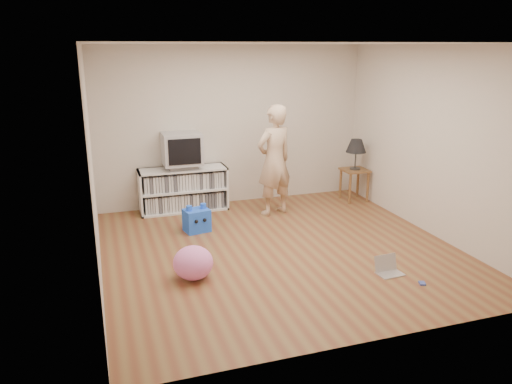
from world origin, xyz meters
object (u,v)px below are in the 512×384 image
object	(u,v)px
crt_tv	(182,149)
laptop	(388,268)
dvd_deck	(182,166)
side_table	(354,177)
plush_blue	(197,220)
media_unit	(183,189)
plush_pink	(193,263)
table_lamp	(356,147)
person	(274,161)

from	to	relation	value
crt_tv	laptop	size ratio (longest dim) A/B	1.94
dvd_deck	side_table	world-z (taller)	dvd_deck
plush_blue	media_unit	bearing A→B (deg)	79.02
laptop	plush_blue	xyz separation A→B (m)	(-1.85, 2.07, 0.11)
laptop	plush_blue	distance (m)	2.78
crt_tv	laptop	bearing A→B (deg)	-58.87
laptop	plush_pink	distance (m)	2.28
crt_tv	laptop	xyz separation A→B (m)	(1.86, -3.08, -0.96)
dvd_deck	table_lamp	xyz separation A→B (m)	(2.89, -0.37, 0.21)
crt_tv	plush_blue	distance (m)	1.32
plush_blue	person	bearing A→B (deg)	5.44
plush_blue	plush_pink	distance (m)	1.54
side_table	plush_blue	xyz separation A→B (m)	(-2.89, -0.64, -0.25)
table_lamp	laptop	world-z (taller)	table_lamp
laptop	dvd_deck	bearing A→B (deg)	117.33
side_table	plush_pink	size ratio (longest dim) A/B	1.20
side_table	table_lamp	world-z (taller)	table_lamp
table_lamp	plush_pink	bearing A→B (deg)	-146.53
plush_pink	side_table	bearing A→B (deg)	33.47
laptop	plush_blue	world-z (taller)	plush_blue
media_unit	crt_tv	xyz separation A→B (m)	(0.00, -0.02, 0.67)
media_unit	side_table	world-z (taller)	media_unit
media_unit	side_table	bearing A→B (deg)	-7.60
plush_blue	plush_pink	xyz separation A→B (m)	(-0.35, -1.50, 0.02)
plush_blue	plush_pink	bearing A→B (deg)	-114.30
plush_blue	dvd_deck	bearing A→B (deg)	79.03
crt_tv	person	distance (m)	1.47
side_table	plush_pink	distance (m)	3.89
person	crt_tv	bearing A→B (deg)	-42.57
plush_pink	plush_blue	bearing A→B (deg)	76.82
media_unit	laptop	size ratio (longest dim) A/B	4.52
side_table	person	distance (m)	1.64
media_unit	plush_pink	xyz separation A→B (m)	(-0.35, -2.53, -0.16)
media_unit	side_table	xyz separation A→B (m)	(2.89, -0.39, 0.07)
media_unit	side_table	size ratio (longest dim) A/B	2.55
media_unit	person	size ratio (longest dim) A/B	0.81
dvd_deck	person	xyz separation A→B (m)	(1.33, -0.62, 0.13)
dvd_deck	laptop	xyz separation A→B (m)	(1.86, -3.08, -0.68)
dvd_deck	table_lamp	distance (m)	2.92
dvd_deck	side_table	size ratio (longest dim) A/B	0.82
laptop	plush_pink	size ratio (longest dim) A/B	0.68
plush_blue	plush_pink	world-z (taller)	plush_blue
crt_tv	table_lamp	distance (m)	2.91
side_table	plush_blue	bearing A→B (deg)	-167.44
person	laptop	distance (m)	2.64
media_unit	plush_pink	bearing A→B (deg)	-97.85
table_lamp	person	world-z (taller)	person
laptop	table_lamp	bearing A→B (deg)	65.36
laptop	crt_tv	bearing A→B (deg)	117.36
crt_tv	person	bearing A→B (deg)	-24.91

